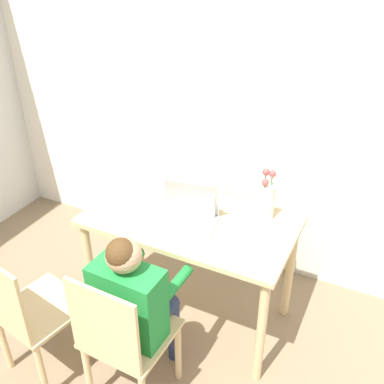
{
  "coord_description": "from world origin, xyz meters",
  "views": [
    {
      "loc": [
        0.68,
        -0.4,
        2.19
      ],
      "look_at": [
        -0.26,
        1.5,
        0.93
      ],
      "focal_mm": 42.0,
      "sensor_mm": 36.0,
      "label": 1
    }
  ],
  "objects_px": {
    "chair_occupied": "(123,340)",
    "water_bottle": "(211,206)",
    "laptop": "(190,212)",
    "person_seated": "(134,297)",
    "flower_vase": "(266,199)",
    "chair_spare": "(30,313)"
  },
  "relations": [
    {
      "from": "chair_occupied",
      "to": "laptop",
      "type": "distance_m",
      "value": 0.76
    },
    {
      "from": "chair_occupied",
      "to": "water_bottle",
      "type": "bearing_deg",
      "value": -97.77
    },
    {
      "from": "person_seated",
      "to": "chair_occupied",
      "type": "bearing_deg",
      "value": 90.0
    },
    {
      "from": "water_bottle",
      "to": "flower_vase",
      "type": "bearing_deg",
      "value": 29.71
    },
    {
      "from": "chair_occupied",
      "to": "flower_vase",
      "type": "xyz_separation_m",
      "value": [
        0.4,
        0.9,
        0.42
      ]
    },
    {
      "from": "person_seated",
      "to": "laptop",
      "type": "relative_size",
      "value": 2.94
    },
    {
      "from": "laptop",
      "to": "chair_occupied",
      "type": "bearing_deg",
      "value": -103.11
    },
    {
      "from": "flower_vase",
      "to": "water_bottle",
      "type": "distance_m",
      "value": 0.31
    },
    {
      "from": "person_seated",
      "to": "flower_vase",
      "type": "bearing_deg",
      "value": -114.78
    },
    {
      "from": "chair_occupied",
      "to": "water_bottle",
      "type": "height_order",
      "value": "water_bottle"
    },
    {
      "from": "chair_occupied",
      "to": "flower_vase",
      "type": "relative_size",
      "value": 2.87
    },
    {
      "from": "person_seated",
      "to": "laptop",
      "type": "xyz_separation_m",
      "value": [
        0.03,
        0.56,
        0.17
      ]
    },
    {
      "from": "chair_occupied",
      "to": "water_bottle",
      "type": "distance_m",
      "value": 0.85
    },
    {
      "from": "flower_vase",
      "to": "water_bottle",
      "type": "height_order",
      "value": "flower_vase"
    },
    {
      "from": "person_seated",
      "to": "flower_vase",
      "type": "relative_size",
      "value": 3.36
    },
    {
      "from": "water_bottle",
      "to": "person_seated",
      "type": "bearing_deg",
      "value": -101.07
    },
    {
      "from": "water_bottle",
      "to": "chair_occupied",
      "type": "bearing_deg",
      "value": -99.66
    },
    {
      "from": "laptop",
      "to": "water_bottle",
      "type": "bearing_deg",
      "value": 24.24
    },
    {
      "from": "chair_spare",
      "to": "laptop",
      "type": "relative_size",
      "value": 2.51
    },
    {
      "from": "person_seated",
      "to": "water_bottle",
      "type": "xyz_separation_m",
      "value": [
        0.12,
        0.63,
        0.21
      ]
    },
    {
      "from": "chair_spare",
      "to": "laptop",
      "type": "bearing_deg",
      "value": -116.79
    },
    {
      "from": "laptop",
      "to": "flower_vase",
      "type": "height_order",
      "value": "flower_vase"
    }
  ]
}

